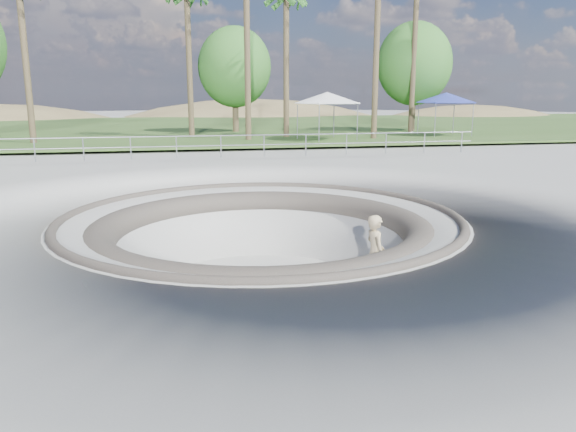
{
  "coord_description": "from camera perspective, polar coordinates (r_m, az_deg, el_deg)",
  "views": [
    {
      "loc": [
        -2.11,
        -13.85,
        3.15
      ],
      "look_at": [
        0.79,
        0.44,
        -0.1
      ],
      "focal_mm": 35.0,
      "sensor_mm": 36.0,
      "label": 1
    }
  ],
  "objects": [
    {
      "name": "skateboard",
      "position": [
        14.51,
        8.7,
        -7.65
      ],
      "size": [
        0.94,
        0.61,
        0.09
      ],
      "color": "olive",
      "rests_on": "ground"
    },
    {
      "name": "canopy_white",
      "position": [
        34.42,
        4.0,
        11.88
      ],
      "size": [
        5.38,
        5.38,
        2.83
      ],
      "color": "gray",
      "rests_on": "ground"
    },
    {
      "name": "bushy_tree_mid",
      "position": [
        41.35,
        -5.44,
        14.81
      ],
      "size": [
        5.19,
        4.72,
        7.48
      ],
      "color": "brown",
      "rests_on": "ground"
    },
    {
      "name": "ground",
      "position": [
        14.36,
        -2.75,
        -0.12
      ],
      "size": [
        180.0,
        180.0,
        0.0
      ],
      "primitive_type": "plane",
      "color": "#A5A4A0",
      "rests_on": "ground"
    },
    {
      "name": "distant_hills",
      "position": [
        71.99,
        -6.69,
        4.36
      ],
      "size": [
        103.2,
        45.0,
        28.6
      ],
      "color": "brown",
      "rests_on": "ground"
    },
    {
      "name": "grass_strip",
      "position": [
        47.99,
        -9.04,
        8.91
      ],
      "size": [
        180.0,
        36.0,
        0.12
      ],
      "color": "#314E1F",
      "rests_on": "ground"
    },
    {
      "name": "skate_bowl",
      "position": [
        14.87,
        -2.68,
        -7.01
      ],
      "size": [
        14.0,
        14.0,
        4.1
      ],
      "color": "#A5A4A0",
      "rests_on": "ground"
    },
    {
      "name": "canopy_blue",
      "position": [
        39.18,
        15.75,
        11.48
      ],
      "size": [
        5.53,
        5.53,
        2.79
      ],
      "color": "gray",
      "rests_on": "ground"
    },
    {
      "name": "skater",
      "position": [
        14.19,
        8.84,
        -3.79
      ],
      "size": [
        0.54,
        0.77,
        1.99
      ],
      "primitive_type": "imported",
      "rotation": [
        0.0,
        0.0,
        1.66
      ],
      "color": "#CBB283",
      "rests_on": "skateboard"
    },
    {
      "name": "bushy_tree_right",
      "position": [
        43.29,
        12.74,
        14.84
      ],
      "size": [
        5.5,
        5.0,
        7.94
      ],
      "color": "brown",
      "rests_on": "ground"
    },
    {
      "name": "safety_railing",
      "position": [
        26.06,
        -6.83,
        7.06
      ],
      "size": [
        25.0,
        0.06,
        1.03
      ],
      "color": "gray",
      "rests_on": "ground"
    }
  ]
}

